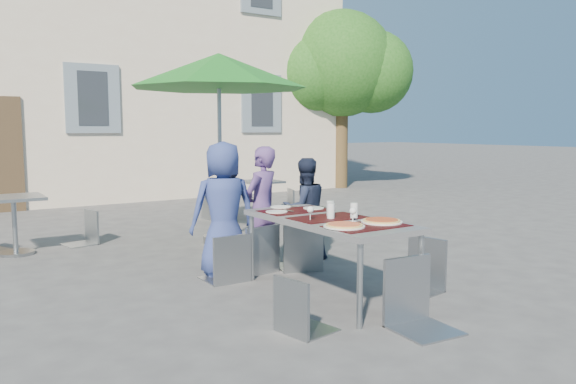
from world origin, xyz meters
TOP-DOWN VIEW (x-y plane):
  - ground at (0.00, 0.00)m, footprint 90.00×90.00m
  - building at (-0.00, 11.50)m, footprint 13.60×8.20m
  - tree at (6.55, 7.54)m, footprint 3.60×3.00m
  - dining_table at (0.18, -0.22)m, footprint 0.80×1.85m
  - pizza_near_left at (-0.03, -0.71)m, footprint 0.36×0.36m
  - pizza_near_right at (0.40, -0.71)m, footprint 0.37×0.37m
  - glassware at (0.22, -0.29)m, footprint 0.47×0.45m
  - place_settings at (0.18, 0.42)m, footprint 0.72×0.49m
  - child_0 at (-0.31, 1.00)m, footprint 0.78×0.57m
  - child_1 at (0.19, 1.03)m, footprint 0.60×0.51m
  - child_2 at (0.85, 1.14)m, footprint 0.65×0.43m
  - chair_0 at (-0.41, 0.73)m, footprint 0.43×0.43m
  - chair_1 at (0.03, 0.88)m, footprint 0.51×0.51m
  - chair_2 at (0.51, 0.72)m, footprint 0.58×0.58m
  - chair_3 at (-0.62, -0.91)m, footprint 0.44×0.44m
  - chair_4 at (1.05, -0.59)m, footprint 0.50×0.50m
  - chair_5 at (0.23, -1.30)m, footprint 0.51×0.51m
  - patio_umbrella at (0.44, 2.59)m, footprint 2.43×2.43m
  - cafe_table_0 at (-2.07, 3.35)m, footprint 0.70×0.70m
  - bg_chair_r_0 at (-1.17, 3.55)m, footprint 0.46×0.46m
  - cafe_table_1 at (1.99, 4.10)m, footprint 0.63×0.63m
  - bg_chair_l_1 at (1.25, 4.46)m, footprint 0.53×0.52m
  - bg_chair_r_1 at (2.65, 4.31)m, footprint 0.50×0.50m

SIDE VIEW (x-z plane):
  - ground at x=0.00m, z-range 0.00..0.00m
  - cafe_table_1 at x=1.99m, z-range 0.10..0.78m
  - chair_3 at x=-0.62m, z-range 0.07..0.92m
  - cafe_table_0 at x=-2.07m, z-range 0.14..0.88m
  - bg_chair_r_0 at x=-1.17m, z-range 0.07..0.96m
  - bg_chair_r_1 at x=2.65m, z-range 0.07..0.96m
  - chair_0 at x=-0.41m, z-range 0.08..1.04m
  - chair_4 at x=1.05m, z-range 0.09..1.07m
  - bg_chair_l_1 at x=1.25m, z-range 0.09..1.10m
  - chair_1 at x=0.03m, z-range 0.09..1.11m
  - chair_2 at x=0.51m, z-range 0.09..1.12m
  - child_2 at x=0.85m, z-range 0.00..1.24m
  - chair_5 at x=0.23m, z-range 0.10..1.15m
  - dining_table at x=0.18m, z-range 0.32..1.07m
  - child_1 at x=0.19m, z-range 0.00..1.39m
  - child_0 at x=-0.31m, z-range 0.00..1.46m
  - place_settings at x=0.18m, z-range 0.76..0.77m
  - pizza_near_left at x=-0.03m, z-range 0.75..0.78m
  - pizza_near_right at x=0.40m, z-range 0.75..0.78m
  - glassware at x=0.22m, z-range 0.75..0.90m
  - patio_umbrella at x=0.44m, z-range 1.04..3.65m
  - tree at x=6.55m, z-range 0.90..5.60m
  - building at x=0.00m, z-range -0.70..10.40m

